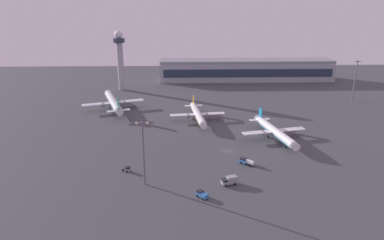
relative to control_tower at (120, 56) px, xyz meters
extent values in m
plane|color=#424449|center=(62.82, -111.52, -24.18)|extent=(416.00, 416.00, 0.00)
cube|color=#9EA3AD|center=(95.04, 30.62, -17.18)|extent=(137.18, 22.00, 14.00)
cube|color=#263347|center=(95.04, 19.42, -16.48)|extent=(131.69, 0.40, 6.16)
cube|color=gray|center=(95.04, 30.62, -8.98)|extent=(137.18, 19.80, 2.40)
cylinder|color=#A8A8B2|center=(0.00, 0.00, -7.31)|extent=(4.40, 4.40, 33.74)
cylinder|color=#2D3847|center=(0.00, 0.00, 11.06)|extent=(8.00, 8.00, 3.00)
sphere|color=silver|center=(0.00, 0.00, 15.08)|extent=(5.60, 5.60, 5.60)
cylinder|color=white|center=(86.48, -98.48, -20.22)|extent=(11.12, 34.75, 3.67)
cone|color=white|center=(90.49, -116.59, -20.22)|extent=(3.91, 3.02, 3.49)
cone|color=white|center=(82.42, -80.18, -20.22)|extent=(3.81, 3.36, 3.30)
cube|color=white|center=(86.27, -97.54, -20.41)|extent=(31.02, 10.47, 0.34)
cube|color=white|center=(82.81, -81.98, -20.02)|extent=(10.88, 4.57, 0.34)
cube|color=#1984B2|center=(82.88, -82.26, -17.08)|extent=(0.95, 3.08, 6.28)
cylinder|color=slate|center=(91.45, -96.39, -21.08)|extent=(2.83, 3.86, 2.13)
cylinder|color=slate|center=(81.08, -98.69, -21.08)|extent=(2.83, 3.86, 2.13)
cube|color=#1984B2|center=(86.48, -98.48, -21.22)|extent=(10.16, 31.95, 0.35)
cylinder|color=#333338|center=(88.89, -109.35, -21.93)|extent=(0.27, 0.27, 3.43)
cylinder|color=black|center=(88.89, -109.35, -23.64)|extent=(0.61, 1.12, 1.06)
cylinder|color=#333338|center=(88.03, -95.66, -21.93)|extent=(0.27, 0.27, 3.43)
cylinder|color=black|center=(88.03, -95.66, -23.64)|extent=(0.61, 1.12, 1.06)
cylinder|color=#333338|center=(83.88, -96.58, -21.93)|extent=(0.27, 0.27, 3.43)
cylinder|color=black|center=(83.88, -96.58, -23.64)|extent=(0.61, 1.12, 1.06)
cylinder|color=white|center=(51.68, -71.22, -20.39)|extent=(7.21, 33.40, 3.51)
cone|color=white|center=(53.67, -88.83, -20.39)|extent=(3.56, 2.57, 3.33)
cone|color=white|center=(49.67, -53.44, -20.39)|extent=(3.43, 2.92, 3.16)
cube|color=white|center=(51.58, -70.31, -20.58)|extent=(29.75, 6.98, 0.32)
cube|color=white|center=(49.87, -55.18, -20.21)|extent=(10.33, 3.34, 0.32)
cube|color=orange|center=(49.90, -55.45, -17.39)|extent=(0.61, 2.96, 6.00)
cylinder|color=slate|center=(56.62, -69.74, -21.22)|extent=(2.39, 3.53, 2.03)
cylinder|color=slate|center=(46.54, -70.88, -21.22)|extent=(2.39, 3.53, 2.03)
cube|color=orange|center=(51.68, -71.22, -21.36)|extent=(6.57, 30.72, 0.33)
cylinder|color=#333338|center=(52.88, -81.79, -22.03)|extent=(0.26, 0.26, 3.28)
cylinder|color=black|center=(52.88, -81.79, -23.67)|extent=(0.48, 1.05, 1.01)
cylinder|color=#333338|center=(53.44, -68.70, -22.03)|extent=(0.26, 0.26, 3.28)
cylinder|color=black|center=(53.44, -68.70, -23.67)|extent=(0.48, 1.05, 1.01)
cylinder|color=#333338|center=(49.41, -69.16, -22.03)|extent=(0.26, 0.26, 3.28)
cylinder|color=black|center=(49.41, -69.16, -23.67)|extent=(0.48, 1.05, 1.01)
cylinder|color=silver|center=(2.32, -47.75, -19.56)|extent=(17.10, 39.73, 4.28)
cone|color=silver|center=(-4.64, -27.29, -19.56)|extent=(4.72, 3.87, 4.06)
cone|color=silver|center=(9.36, -68.41, -19.56)|extent=(4.66, 4.22, 3.85)
cube|color=silver|center=(2.68, -48.81, -19.79)|extent=(35.54, 15.86, 0.39)
cube|color=silver|center=(8.67, -66.39, -19.34)|extent=(12.59, 6.55, 0.39)
cube|color=#146B4C|center=(8.56, -66.07, -15.91)|extent=(1.48, 3.52, 7.31)
cylinder|color=slate|center=(-3.18, -50.81, -20.58)|extent=(3.65, 4.63, 2.48)
cylinder|color=slate|center=(8.54, -46.82, -20.58)|extent=(3.65, 4.63, 2.48)
cube|color=#146B4C|center=(2.32, -47.75, -20.74)|extent=(15.65, 36.52, 0.41)
cylinder|color=#333338|center=(-1.86, -35.47, -21.56)|extent=(0.32, 0.32, 3.99)
cylinder|color=black|center=(-1.86, -35.47, -23.56)|extent=(0.82, 1.32, 1.24)
cylinder|color=#333338|center=(0.88, -51.21, -21.56)|extent=(0.32, 0.32, 3.99)
cylinder|color=black|center=(0.88, -51.21, -23.56)|extent=(0.82, 1.32, 1.24)
cylinder|color=#333338|center=(5.57, -49.61, -21.56)|extent=(0.32, 0.32, 3.99)
cylinder|color=black|center=(5.57, -49.61, -23.56)|extent=(0.82, 1.32, 1.24)
cube|color=#3372BF|center=(67.73, -123.95, -23.13)|extent=(3.83, 3.81, 1.20)
cube|color=#1E232D|center=(67.73, -123.95, -22.18)|extent=(3.43, 3.42, 0.70)
cylinder|color=silver|center=(69.68, -125.82, -22.74)|extent=(4.28, 4.20, 1.80)
cylinder|color=black|center=(66.70, -124.42, -23.73)|extent=(0.86, 0.84, 0.90)
cylinder|color=black|center=(68.15, -122.90, -23.73)|extent=(0.86, 0.84, 0.90)
cylinder|color=black|center=(69.47, -127.08, -23.73)|extent=(0.86, 0.84, 0.90)
cylinder|color=black|center=(70.92, -125.56, -23.73)|extent=(0.86, 0.84, 0.90)
cube|color=#3372BF|center=(48.97, -148.77, -23.18)|extent=(2.89, 2.90, 1.10)
cube|color=#1E232D|center=(48.97, -148.77, -22.28)|extent=(2.60, 2.60, 0.70)
cube|color=#3372BF|center=(50.20, -150.20, -23.03)|extent=(3.02, 3.07, 1.40)
cylinder|color=black|center=(48.13, -149.10, -23.73)|extent=(0.81, 0.88, 0.90)
cylinder|color=black|center=(49.42, -147.99, -23.73)|extent=(0.81, 0.88, 0.90)
cylinder|color=black|center=(49.89, -151.13, -23.73)|extent=(0.81, 0.88, 0.90)
cylinder|color=black|center=(51.17, -150.03, -23.73)|extent=(0.81, 0.88, 0.90)
cube|color=gray|center=(58.27, -141.38, -23.13)|extent=(3.31, 3.07, 1.20)
cube|color=#1E232D|center=(58.27, -141.38, -22.18)|extent=(2.94, 2.79, 0.70)
cube|color=gray|center=(60.64, -140.69, -22.43)|extent=(4.10, 3.21, 2.60)
cylinder|color=black|center=(58.19, -142.49, -23.73)|extent=(0.95, 0.54, 0.90)
cylinder|color=black|center=(57.60, -140.48, -23.73)|extent=(0.95, 0.54, 0.90)
cylinder|color=black|center=(61.57, -141.51, -23.73)|extent=(0.95, 0.54, 0.90)
cylinder|color=black|center=(60.98, -139.50, -23.73)|extent=(0.95, 0.54, 0.90)
cube|color=gray|center=(22.39, -129.95, -23.28)|extent=(2.33, 2.38, 0.90)
cube|color=#1E232D|center=(22.39, -129.95, -22.48)|extent=(2.09, 2.16, 0.70)
cylinder|color=black|center=(22.99, -129.45, -23.73)|extent=(0.92, 0.75, 0.90)
cylinder|color=black|center=(22.16, -130.70, -23.73)|extent=(0.92, 0.75, 0.90)
cylinder|color=black|center=(21.28, -128.32, -23.73)|extent=(0.92, 0.75, 0.90)
cylinder|color=black|center=(20.45, -129.57, -23.73)|extent=(0.92, 0.75, 0.90)
cylinder|color=slate|center=(153.17, -33.60, -11.12)|extent=(0.70, 0.70, 26.11)
cube|color=slate|center=(153.17, -33.60, 1.33)|extent=(4.80, 0.40, 0.40)
sphere|color=#F9EAB2|center=(151.37, -33.60, 1.33)|extent=(0.90, 0.90, 0.90)
sphere|color=#F9EAB2|center=(154.97, -33.60, 1.33)|extent=(0.90, 0.90, 0.90)
cylinder|color=slate|center=(29.78, -139.94, -12.35)|extent=(0.70, 0.70, 23.65)
cube|color=slate|center=(29.78, -139.94, -1.13)|extent=(4.80, 0.40, 0.40)
sphere|color=#F9EAB2|center=(27.98, -139.94, -1.13)|extent=(0.90, 0.90, 0.90)
sphere|color=#F9EAB2|center=(31.58, -139.94, -1.13)|extent=(0.90, 0.90, 0.90)
camera|label=1|loc=(43.19, -253.64, 38.52)|focal=33.52mm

